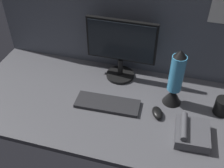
{
  "coord_description": "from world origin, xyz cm",
  "views": [
    {
      "loc": [
        27.06,
        -112.58,
        113.07
      ],
      "look_at": [
        -2.42,
        0.0,
        14.0
      ],
      "focal_mm": 44.37,
      "sensor_mm": 36.0,
      "label": 1
    }
  ],
  "objects_px": {
    "keyboard": "(107,104)",
    "mouse": "(157,113)",
    "lava_lamp": "(175,82)",
    "desk_phone": "(191,133)",
    "mug_black_travel": "(222,106)",
    "monitor": "(121,47)"
  },
  "relations": [
    {
      "from": "keyboard",
      "to": "mouse",
      "type": "xyz_separation_m",
      "value": [
        0.29,
        0.0,
        0.01
      ]
    },
    {
      "from": "mouse",
      "to": "desk_phone",
      "type": "xyz_separation_m",
      "value": [
        0.19,
        -0.11,
        0.01
      ]
    },
    {
      "from": "monitor",
      "to": "mouse",
      "type": "relative_size",
      "value": 4.45
    },
    {
      "from": "monitor",
      "to": "mug_black_travel",
      "type": "bearing_deg",
      "value": -15.26
    },
    {
      "from": "mug_black_travel",
      "to": "lava_lamp",
      "type": "relative_size",
      "value": 0.27
    },
    {
      "from": "mouse",
      "to": "lava_lamp",
      "type": "relative_size",
      "value": 0.27
    },
    {
      "from": "mouse",
      "to": "lava_lamp",
      "type": "bearing_deg",
      "value": 40.74
    },
    {
      "from": "keyboard",
      "to": "lava_lamp",
      "type": "relative_size",
      "value": 1.03
    },
    {
      "from": "desk_phone",
      "to": "keyboard",
      "type": "bearing_deg",
      "value": 167.09
    },
    {
      "from": "lava_lamp",
      "to": "mug_black_travel",
      "type": "bearing_deg",
      "value": -2.64
    },
    {
      "from": "monitor",
      "to": "keyboard",
      "type": "xyz_separation_m",
      "value": [
        -0.0,
        -0.29,
        -0.21
      ]
    },
    {
      "from": "mouse",
      "to": "desk_phone",
      "type": "relative_size",
      "value": 0.48
    },
    {
      "from": "monitor",
      "to": "mug_black_travel",
      "type": "relative_size",
      "value": 4.43
    },
    {
      "from": "keyboard",
      "to": "lava_lamp",
      "type": "height_order",
      "value": "lava_lamp"
    },
    {
      "from": "monitor",
      "to": "keyboard",
      "type": "bearing_deg",
      "value": -90.67
    },
    {
      "from": "lava_lamp",
      "to": "mouse",
      "type": "bearing_deg",
      "value": -116.74
    },
    {
      "from": "monitor",
      "to": "lava_lamp",
      "type": "bearing_deg",
      "value": -24.28
    },
    {
      "from": "desk_phone",
      "to": "mug_black_travel",
      "type": "bearing_deg",
      "value": 56.09
    },
    {
      "from": "desk_phone",
      "to": "monitor",
      "type": "bearing_deg",
      "value": 140.08
    },
    {
      "from": "mug_black_travel",
      "to": "lava_lamp",
      "type": "height_order",
      "value": "lava_lamp"
    },
    {
      "from": "monitor",
      "to": "mug_black_travel",
      "type": "xyz_separation_m",
      "value": [
        0.62,
        -0.17,
        -0.17
      ]
    },
    {
      "from": "keyboard",
      "to": "mouse",
      "type": "height_order",
      "value": "mouse"
    }
  ]
}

